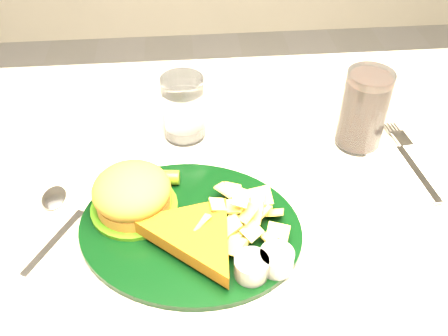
# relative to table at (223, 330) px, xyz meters

# --- Properties ---
(table) EXTENTS (1.20, 0.80, 0.75)m
(table) POSITION_rel_table_xyz_m (0.00, 0.00, 0.00)
(table) COLOR #ACA69C
(table) RESTS_ON ground
(dinner_plate) EXTENTS (0.36, 0.33, 0.07)m
(dinner_plate) POSITION_rel_table_xyz_m (-0.05, -0.06, 0.41)
(dinner_plate) COLOR black
(dinner_plate) RESTS_ON table
(water_glass) EXTENTS (0.07, 0.07, 0.11)m
(water_glass) POSITION_rel_table_xyz_m (-0.05, 0.15, 0.43)
(water_glass) COLOR white
(water_glass) RESTS_ON table
(cola_glass) EXTENTS (0.09, 0.09, 0.13)m
(cola_glass) POSITION_rel_table_xyz_m (0.23, 0.10, 0.44)
(cola_glass) COLOR black
(cola_glass) RESTS_ON table
(fork_napkin) EXTENTS (0.15, 0.18, 0.01)m
(fork_napkin) POSITION_rel_table_xyz_m (0.30, 0.02, 0.38)
(fork_napkin) COLOR white
(fork_napkin) RESTS_ON table
(spoon) EXTENTS (0.12, 0.17, 0.01)m
(spoon) POSITION_rel_table_xyz_m (-0.23, -0.07, 0.38)
(spoon) COLOR silver
(spoon) RESTS_ON table
(wrapped_straw) EXTENTS (0.20, 0.08, 0.01)m
(wrapped_straw) POSITION_rel_table_xyz_m (0.00, 0.08, 0.38)
(wrapped_straw) COLOR white
(wrapped_straw) RESTS_ON table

